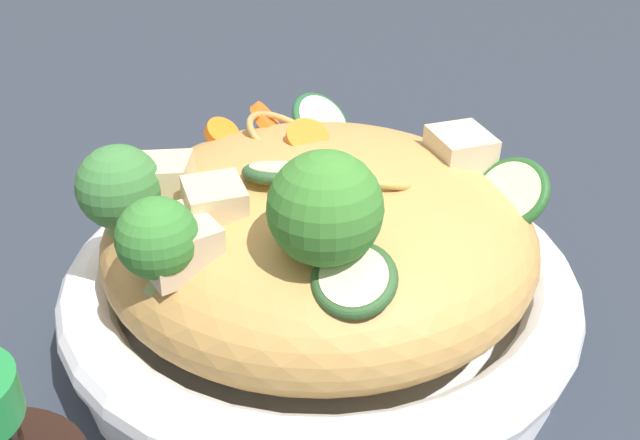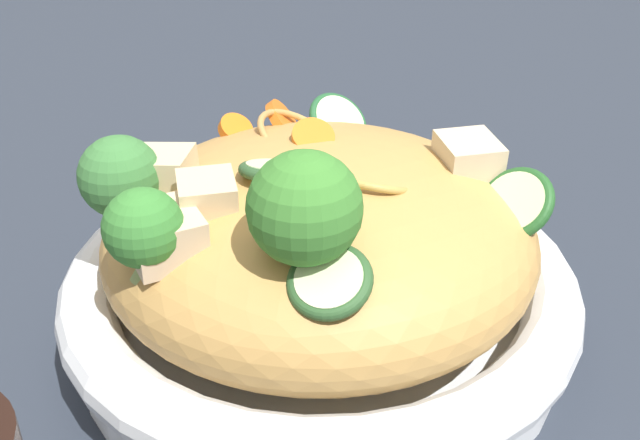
{
  "view_description": "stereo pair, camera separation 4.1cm",
  "coord_description": "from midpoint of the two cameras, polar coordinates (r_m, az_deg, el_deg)",
  "views": [
    {
      "loc": [
        0.09,
        0.34,
        0.28
      ],
      "look_at": [
        0.0,
        0.0,
        0.08
      ],
      "focal_mm": 41.13,
      "sensor_mm": 36.0,
      "label": 1
    },
    {
      "loc": [
        0.05,
        0.35,
        0.28
      ],
      "look_at": [
        0.0,
        0.0,
        0.08
      ],
      "focal_mm": 41.13,
      "sensor_mm": 36.0,
      "label": 2
    }
  ],
  "objects": [
    {
      "name": "broccoli_florets",
      "position": [
        0.34,
        -5.14,
        1.18
      ],
      "size": [
        0.15,
        0.14,
        0.07
      ],
      "color": "#A1B96E",
      "rests_on": "serving_bowl"
    },
    {
      "name": "chicken_chunks",
      "position": [
        0.37,
        -1.76,
        2.21
      ],
      "size": [
        0.2,
        0.1,
        0.03
      ],
      "color": "beige",
      "rests_on": "serving_bowl"
    },
    {
      "name": "ground_plane",
      "position": [
        0.45,
        2.61,
        -8.61
      ],
      "size": [
        3.0,
        3.0,
        0.0
      ],
      "primitive_type": "plane",
      "color": "#272E39"
    },
    {
      "name": "noodle_heap",
      "position": [
        0.41,
        2.84,
        -1.18
      ],
      "size": [
        0.24,
        0.24,
        0.1
      ],
      "color": "tan",
      "rests_on": "serving_bowl"
    },
    {
      "name": "carrot_coins",
      "position": [
        0.45,
        -0.77,
        7.2
      ],
      "size": [
        0.07,
        0.09,
        0.03
      ],
      "color": "orange",
      "rests_on": "serving_bowl"
    },
    {
      "name": "zucchini_slices",
      "position": [
        0.4,
        7.44,
        2.56
      ],
      "size": [
        0.18,
        0.24,
        0.05
      ],
      "color": "beige",
      "rests_on": "serving_bowl"
    },
    {
      "name": "serving_bowl",
      "position": [
        0.43,
        2.7,
        -5.79
      ],
      "size": [
        0.3,
        0.3,
        0.05
      ],
      "color": "white",
      "rests_on": "ground_plane"
    }
  ]
}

